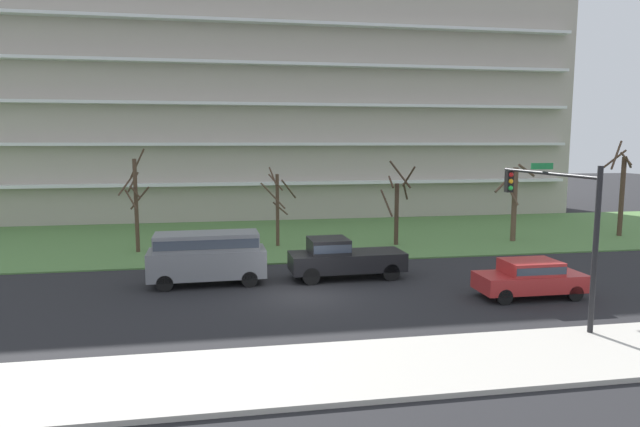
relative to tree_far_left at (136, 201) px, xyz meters
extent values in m
plane|color=#232326|center=(8.27, -10.41, -3.03)|extent=(160.00, 160.00, 0.00)
cube|color=#BCB7AD|center=(8.27, -18.41, -2.95)|extent=(80.00, 4.00, 0.15)
cube|color=#547F42|center=(8.27, 3.59, -2.99)|extent=(80.00, 16.00, 0.08)
cube|color=#B2A899|center=(8.27, 18.18, 6.36)|extent=(54.09, 13.19, 18.77)
cube|color=white|center=(8.27, 11.14, 0.10)|extent=(51.93, 0.90, 0.24)
cube|color=white|center=(8.27, 11.14, 3.23)|extent=(51.93, 0.90, 0.24)
cube|color=white|center=(8.27, 11.14, 6.36)|extent=(51.93, 0.90, 0.24)
cube|color=white|center=(8.27, 11.14, 9.48)|extent=(51.93, 0.90, 0.24)
cube|color=white|center=(8.27, 11.14, 12.61)|extent=(51.93, 0.90, 0.24)
cylinder|color=#4C3828|center=(0.03, -0.05, -0.29)|extent=(0.23, 0.23, 5.47)
cylinder|color=#4C3828|center=(0.13, 0.36, 2.17)|extent=(0.94, 0.33, 1.69)
cylinder|color=#4C3828|center=(0.05, -0.33, 0.56)|extent=(0.64, 0.15, 0.79)
cylinder|color=#4C3828|center=(-0.20, -0.38, 0.15)|extent=(0.78, 0.59, 1.12)
cylinder|color=#4C3828|center=(-0.13, 0.22, 1.09)|extent=(0.68, 0.46, 1.17)
cylinder|color=#4C3828|center=(0.17, 0.49, 0.13)|extent=(1.19, 0.39, 1.37)
cylinder|color=#4C3828|center=(-0.55, 0.26, 0.91)|extent=(0.75, 1.27, 1.11)
cylinder|color=#4C3828|center=(8.22, 0.47, -0.79)|extent=(0.21, 0.21, 4.48)
cylinder|color=#4C3828|center=(7.90, -0.21, 0.20)|extent=(1.46, 0.76, 1.56)
cylinder|color=#4C3828|center=(8.36, 0.03, -0.60)|extent=(0.98, 0.38, 0.86)
cylinder|color=#4C3828|center=(8.09, 0.07, 0.99)|extent=(0.90, 0.37, 1.04)
cylinder|color=#4C3828|center=(8.87, -0.01, 0.57)|extent=(1.07, 1.40, 1.26)
cylinder|color=#4C3828|center=(7.95, 0.29, 1.34)|extent=(0.48, 0.67, 1.10)
cylinder|color=#423023|center=(15.51, -0.45, -1.08)|extent=(0.26, 0.26, 3.89)
cylinder|color=#423023|center=(15.49, -1.11, 1.44)|extent=(1.40, 0.16, 1.71)
cylinder|color=#423023|center=(16.29, -0.36, 1.27)|extent=(0.32, 1.64, 1.36)
cylinder|color=#423023|center=(15.96, -0.73, 0.39)|extent=(0.70, 1.02, 1.12)
cylinder|color=#423023|center=(14.82, -0.60, -0.31)|extent=(0.42, 1.50, 1.55)
cylinder|color=#423023|center=(15.12, -0.47, 0.96)|extent=(0.16, 0.86, 0.74)
cylinder|color=brown|center=(23.36, -0.49, -0.62)|extent=(0.34, 0.34, 4.81)
cylinder|color=brown|center=(23.69, -1.19, 1.63)|extent=(1.53, 0.81, 0.87)
cylinder|color=brown|center=(23.12, -0.71, -0.02)|extent=(0.64, 0.68, 1.22)
cylinder|color=brown|center=(23.37, -0.09, 0.62)|extent=(0.87, 0.17, 0.55)
cylinder|color=brown|center=(23.10, 0.31, 0.80)|extent=(1.73, 0.69, 1.36)
cylinder|color=#4C3828|center=(31.54, 0.08, -0.32)|extent=(0.31, 0.31, 5.41)
cylinder|color=#4C3828|center=(31.49, 0.96, 2.23)|extent=(1.85, 0.26, 1.31)
cylinder|color=#4C3828|center=(31.40, -0.25, 2.29)|extent=(0.80, 0.45, 0.93)
cylinder|color=#4C3828|center=(31.63, -0.20, 2.06)|extent=(0.71, 0.34, 0.81)
cylinder|color=#4C3828|center=(31.31, 0.57, 2.51)|extent=(1.16, 0.64, 1.95)
cube|color=#B22828|center=(17.44, -12.41, -2.36)|extent=(4.41, 1.83, 0.70)
cube|color=#B22828|center=(17.44, -12.41, -1.73)|extent=(2.21, 1.67, 0.55)
cube|color=#2D3847|center=(17.44, -12.41, -1.73)|extent=(2.17, 1.71, 0.30)
cylinder|color=black|center=(18.98, -11.64, -2.71)|extent=(0.64, 0.22, 0.64)
cylinder|color=black|center=(18.97, -13.22, -2.71)|extent=(0.64, 0.22, 0.64)
cylinder|color=black|center=(15.90, -11.61, -2.71)|extent=(0.64, 0.22, 0.64)
cylinder|color=black|center=(15.89, -13.19, -2.71)|extent=(0.64, 0.22, 0.64)
cube|color=slate|center=(4.21, -7.91, -2.04)|extent=(5.26, 2.16, 1.25)
cube|color=slate|center=(4.21, -7.91, -1.04)|extent=(4.65, 1.98, 0.75)
cube|color=#2D3847|center=(4.21, -7.91, -1.04)|extent=(4.56, 2.02, 0.41)
cylinder|color=black|center=(2.42, -8.86, -2.67)|extent=(0.73, 0.24, 0.72)
cylinder|color=black|center=(2.37, -7.08, -2.67)|extent=(0.73, 0.24, 0.72)
cylinder|color=black|center=(6.06, -8.75, -2.67)|extent=(0.73, 0.24, 0.72)
cylinder|color=black|center=(6.01, -6.97, -2.67)|extent=(0.73, 0.24, 0.72)
cube|color=black|center=(10.69, -7.91, -2.20)|extent=(5.46, 2.16, 0.85)
cube|color=black|center=(9.79, -7.94, -1.43)|extent=(1.85, 1.89, 0.70)
cube|color=#2D3847|center=(9.79, -7.94, -1.43)|extent=(1.82, 1.93, 0.38)
cylinder|color=black|center=(8.82, -8.86, -2.63)|extent=(0.81, 0.24, 0.80)
cylinder|color=black|center=(8.77, -7.08, -2.63)|extent=(0.81, 0.24, 0.80)
cylinder|color=black|center=(12.60, -8.75, -2.63)|extent=(0.81, 0.24, 0.80)
cylinder|color=black|center=(12.55, -6.97, -2.63)|extent=(0.81, 0.24, 0.80)
cylinder|color=black|center=(16.89, -17.01, -0.20)|extent=(0.18, 0.18, 5.66)
cylinder|color=black|center=(16.89, -14.04, 2.23)|extent=(0.12, 5.96, 0.12)
cube|color=black|center=(16.89, -11.36, 1.73)|extent=(0.28, 0.28, 0.90)
sphere|color=red|center=(16.89, -11.51, 2.03)|extent=(0.20, 0.20, 0.20)
sphere|color=#F2A519|center=(16.89, -11.51, 1.75)|extent=(0.20, 0.20, 0.20)
sphere|color=green|center=(16.89, -11.51, 1.47)|extent=(0.20, 0.20, 0.20)
cube|color=#197238|center=(16.89, -13.74, 2.48)|extent=(0.90, 0.04, 0.24)
camera|label=1|loc=(5.04, -32.70, 3.38)|focal=30.77mm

